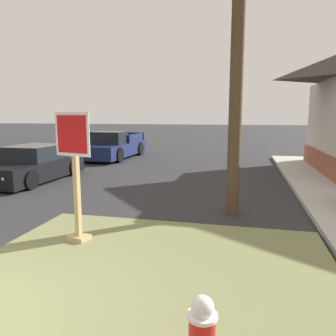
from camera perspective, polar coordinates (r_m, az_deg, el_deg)
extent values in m
cube|color=olive|center=(4.74, -4.46, -19.59)|extent=(5.48, 5.08, 0.08)
cylinder|color=silver|center=(2.87, 6.06, -24.46)|extent=(0.25, 0.25, 0.03)
sphere|color=silver|center=(2.83, 6.09, -23.20)|extent=(0.19, 0.19, 0.19)
cube|color=silver|center=(2.79, 6.11, -21.98)|extent=(0.04, 0.04, 0.04)
cube|color=tan|center=(5.96, -15.83, -1.96)|extent=(0.11, 0.11, 2.24)
cube|color=tan|center=(6.25, -15.39, -11.71)|extent=(0.42, 0.36, 0.08)
cube|color=white|center=(5.82, -16.52, 5.73)|extent=(0.74, 0.19, 0.76)
cube|color=red|center=(5.81, -16.61, 5.72)|extent=(0.63, 0.16, 0.64)
cylinder|color=black|center=(7.85, -16.55, -8.28)|extent=(0.70, 0.70, 0.02)
cube|color=black|center=(12.59, -22.79, -0.20)|extent=(1.92, 4.18, 0.64)
cube|color=black|center=(12.68, -22.38, 2.45)|extent=(1.62, 1.94, 0.56)
cylinder|color=black|center=(11.09, -23.16, -1.95)|extent=(0.23, 0.62, 0.62)
cylinder|color=black|center=(13.18, -16.40, 0.10)|extent=(0.23, 0.62, 0.62)
cylinder|color=black|center=(14.13, -22.44, 0.38)|extent=(0.23, 0.62, 0.62)
sphere|color=white|center=(10.70, -26.94, -1.72)|extent=(0.14, 0.14, 0.14)
sphere|color=red|center=(13.95, -15.99, 1.28)|extent=(0.12, 0.12, 0.12)
sphere|color=red|center=(14.53, -19.73, 1.40)|extent=(0.12, 0.12, 0.12)
cube|color=#19234C|center=(18.01, -9.54, 3.33)|extent=(2.12, 5.23, 0.68)
cube|color=black|center=(17.30, -10.57, 5.19)|extent=(1.80, 1.39, 0.68)
cube|color=#19234C|center=(18.45, -5.72, 5.30)|extent=(0.15, 2.18, 0.44)
cube|color=#19234C|center=(19.18, -11.11, 5.33)|extent=(0.15, 2.18, 0.44)
cube|color=#19234C|center=(20.31, -6.68, 5.65)|extent=(1.81, 0.14, 0.44)
cylinder|color=black|center=(16.23, -8.69, 2.29)|extent=(0.28, 0.77, 0.76)
cylinder|color=black|center=(17.05, -14.56, 2.43)|extent=(0.28, 0.77, 0.76)
cylinder|color=black|center=(19.12, -5.05, 3.40)|extent=(0.28, 0.77, 0.76)
cylinder|color=black|center=(19.82, -10.22, 3.50)|extent=(0.28, 0.77, 0.76)
cylinder|color=#4C3823|center=(7.88, 12.33, 25.15)|extent=(0.29, 0.29, 9.01)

